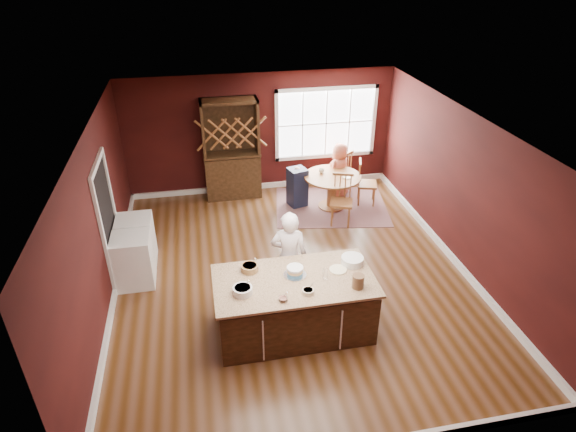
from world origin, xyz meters
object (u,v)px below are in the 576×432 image
object	(u,v)px
seated_woman	(339,170)
dryer	(137,240)
toddler	(295,169)
hutch	(231,150)
kitchen_island	(294,306)
chair_north	(340,170)
chair_south	(341,200)
baker	(289,257)
high_chair	(297,186)
dining_table	(332,185)
chair_east	(367,182)
washer	(134,260)
layer_cake	(295,271)

from	to	relation	value
seated_woman	dryer	bearing A→B (deg)	-11.54
toddler	hutch	xyz separation A→B (m)	(-1.29, 0.61, 0.31)
kitchen_island	chair_north	xyz separation A→B (m)	(2.00, 4.39, 0.06)
kitchen_island	chair_south	xyz separation A→B (m)	(1.58, 2.89, 0.10)
kitchen_island	dryer	size ratio (longest dim) A/B	2.58
kitchen_island	baker	bearing A→B (deg)	84.42
chair_north	seated_woman	size ratio (longest dim) A/B	0.79
seated_woman	high_chair	bearing A→B (deg)	-20.19
chair_south	high_chair	size ratio (longest dim) A/B	1.18
dining_table	hutch	bearing A→B (deg)	154.83
chair_north	seated_woman	bearing A→B (deg)	29.65
dining_table	chair_south	size ratio (longest dim) A/B	1.14
kitchen_island	chair_east	xyz separation A→B (m)	(2.39, 3.65, 0.07)
baker	dryer	world-z (taller)	baker
chair_east	washer	bearing A→B (deg)	129.98
chair_north	dryer	xyz separation A→B (m)	(-4.40, -2.10, -0.06)
hutch	dryer	distance (m)	3.09
washer	dryer	bearing A→B (deg)	90.00
chair_south	dining_table	bearing A→B (deg)	109.03
chair_south	toddler	bearing A→B (deg)	144.11
kitchen_island	chair_south	bearing A→B (deg)	61.35
chair_north	toddler	bearing A→B (deg)	-17.88
chair_east	chair_north	bearing A→B (deg)	44.94
kitchen_island	chair_east	distance (m)	4.36
kitchen_island	chair_east	world-z (taller)	chair_east
dining_table	dryer	bearing A→B (deg)	-161.45
chair_north	washer	size ratio (longest dim) A/B	1.11
seated_woman	hutch	world-z (taller)	hutch
chair_south	hutch	size ratio (longest dim) A/B	0.48
baker	dryer	xyz separation A→B (m)	(-2.48, 1.53, -0.35)
chair_south	hutch	xyz separation A→B (m)	(-2.04, 1.69, 0.59)
chair_south	seated_woman	bearing A→B (deg)	95.54
high_chair	washer	bearing A→B (deg)	-161.85
toddler	chair_south	bearing A→B (deg)	-55.59
chair_south	seated_woman	size ratio (longest dim) A/B	0.85
dryer	baker	bearing A→B (deg)	-31.74
layer_cake	dining_table	bearing A→B (deg)	66.11
kitchen_island	dining_table	xyz separation A→B (m)	(1.59, 3.62, 0.10)
layer_cake	chair_north	bearing A→B (deg)	65.27
dining_table	layer_cake	world-z (taller)	layer_cake
dining_table	chair_south	world-z (taller)	chair_south
high_chair	dining_table	bearing A→B (deg)	-34.07
chair_north	toddler	xyz separation A→B (m)	(-1.16, -0.41, 0.31)
hutch	dining_table	bearing A→B (deg)	-25.17
high_chair	dryer	distance (m)	3.63
dining_table	chair_north	xyz separation A→B (m)	(0.41, 0.76, -0.03)
kitchen_island	chair_north	distance (m)	4.82
kitchen_island	hutch	size ratio (longest dim) A/B	1.02
dining_table	chair_south	distance (m)	0.73
dining_table	chair_east	bearing A→B (deg)	1.59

